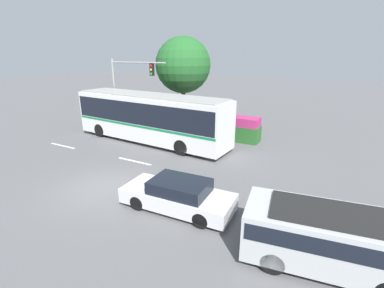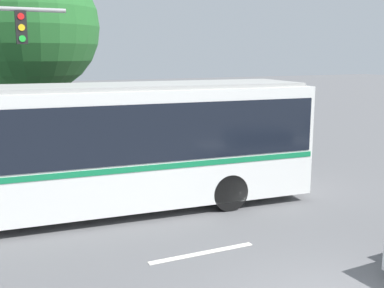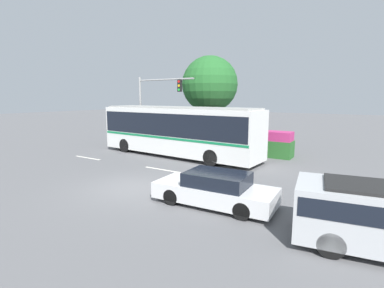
# 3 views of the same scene
# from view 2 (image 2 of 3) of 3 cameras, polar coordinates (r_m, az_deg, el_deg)

# --- Properties ---
(city_bus) EXTENTS (12.05, 3.36, 3.38)m
(city_bus) POSITION_cam_2_polar(r_m,az_deg,el_deg) (12.34, -12.29, 0.30)
(city_bus) COLOR silver
(city_bus) RESTS_ON ground
(flowering_hedge) EXTENTS (6.47, 1.31, 1.74)m
(flowering_hedge) POSITION_cam_2_polar(r_m,az_deg,el_deg) (16.73, -2.20, -0.40)
(flowering_hedge) COLOR #286028
(flowering_hedge) RESTS_ON ground
(street_tree_left) EXTENTS (4.72, 4.72, 7.46)m
(street_tree_left) POSITION_cam_2_polar(r_m,az_deg,el_deg) (17.81, -19.06, 13.40)
(street_tree_left) COLOR brown
(street_tree_left) RESTS_ON ground
(lane_stripe_near) EXTENTS (2.40, 0.16, 0.01)m
(lane_stripe_near) POSITION_cam_2_polar(r_m,az_deg,el_deg) (10.11, 1.26, -13.23)
(lane_stripe_near) COLOR silver
(lane_stripe_near) RESTS_ON ground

